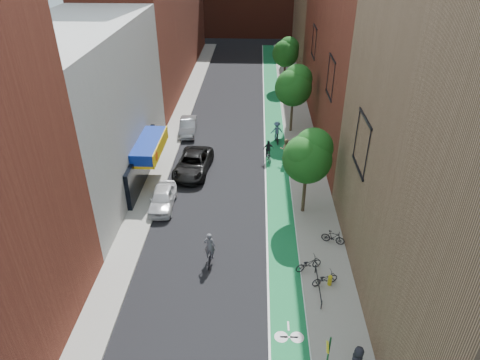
# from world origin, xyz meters

# --- Properties ---
(ground) EXTENTS (160.00, 160.00, 0.00)m
(ground) POSITION_xyz_m (0.00, 0.00, 0.00)
(ground) COLOR black
(ground) RESTS_ON ground
(bike_lane) EXTENTS (2.00, 68.00, 0.01)m
(bike_lane) POSITION_xyz_m (4.00, 26.00, 0.01)
(bike_lane) COLOR #147133
(bike_lane) RESTS_ON ground
(sidewalk_left) EXTENTS (2.00, 68.00, 0.15)m
(sidewalk_left) POSITION_xyz_m (-6.00, 26.00, 0.07)
(sidewalk_left) COLOR gray
(sidewalk_left) RESTS_ON ground
(sidewalk_right) EXTENTS (3.00, 68.00, 0.15)m
(sidewalk_right) POSITION_xyz_m (6.50, 26.00, 0.07)
(sidewalk_right) COLOR gray
(sidewalk_right) RESTS_ON ground
(building_left_white) EXTENTS (8.00, 20.00, 12.00)m
(building_left_white) POSITION_xyz_m (-11.00, 14.00, 6.00)
(building_left_white) COLOR silver
(building_left_white) RESTS_ON ground
(building_right_near_tan) EXTENTS (8.00, 20.00, 18.00)m
(building_right_near_tan) POSITION_xyz_m (12.00, 2.00, 9.00)
(building_right_near_tan) COLOR #8C6B4C
(building_right_near_tan) RESTS_ON ground
(building_right_mid_red) EXTENTS (8.00, 28.00, 22.00)m
(building_right_mid_red) POSITION_xyz_m (12.00, 26.00, 11.00)
(building_right_mid_red) COLOR maroon
(building_right_mid_red) RESTS_ON ground
(tree_near) EXTENTS (3.40, 3.36, 6.42)m
(tree_near) POSITION_xyz_m (5.65, 10.02, 4.66)
(tree_near) COLOR #332619
(tree_near) RESTS_ON ground
(tree_mid) EXTENTS (3.55, 3.53, 6.74)m
(tree_mid) POSITION_xyz_m (5.65, 24.02, 4.89)
(tree_mid) COLOR #332619
(tree_mid) RESTS_ON ground
(tree_far) EXTENTS (3.30, 3.25, 6.21)m
(tree_far) POSITION_xyz_m (5.65, 38.02, 4.50)
(tree_far) COLOR #332619
(tree_far) RESTS_ON ground
(sign_pole) EXTENTS (0.13, 0.71, 3.00)m
(sign_pole) POSITION_xyz_m (5.38, -3.50, 1.84)
(sign_pole) COLOR #194C26
(sign_pole) RESTS_ON sidewalk_right
(parked_car_white) EXTENTS (1.81, 4.26, 1.44)m
(parked_car_white) POSITION_xyz_m (-4.60, 10.37, 0.72)
(parked_car_white) COLOR silver
(parked_car_white) RESTS_ON ground
(parked_car_black) EXTENTS (3.13, 5.92, 1.59)m
(parked_car_black) POSITION_xyz_m (-3.05, 15.56, 0.79)
(parked_car_black) COLOR black
(parked_car_black) RESTS_ON ground
(parked_car_silver) EXTENTS (1.81, 4.50, 1.45)m
(parked_car_silver) POSITION_xyz_m (-4.60, 23.35, 0.73)
(parked_car_silver) COLOR gray
(parked_car_silver) RESTS_ON ground
(cyclist_lead) EXTENTS (0.68, 1.64, 2.17)m
(cyclist_lead) POSITION_xyz_m (-0.54, 4.41, 0.76)
(cyclist_lead) COLOR black
(cyclist_lead) RESTS_ON ground
(cyclist_lane_near) EXTENTS (0.92, 1.55, 2.19)m
(cyclist_lane_near) POSITION_xyz_m (4.70, 17.63, 0.99)
(cyclist_lane_near) COLOR black
(cyclist_lane_near) RESTS_ON ground
(cyclist_lane_mid) EXTENTS (1.02, 1.99, 1.93)m
(cyclist_lane_mid) POSITION_xyz_m (3.24, 17.81, 0.70)
(cyclist_lane_mid) COLOR black
(cyclist_lane_mid) RESTS_ON ground
(cyclist_lane_far) EXTENTS (1.23, 1.79, 2.11)m
(cyclist_lane_far) POSITION_xyz_m (4.11, 21.54, 0.95)
(cyclist_lane_far) COLOR black
(cyclist_lane_far) RESTS_ON ground
(parked_bike_near) EXTENTS (1.68, 1.09, 0.84)m
(parked_bike_near) POSITION_xyz_m (6.21, 2.67, 0.57)
(parked_bike_near) COLOR black
(parked_bike_near) RESTS_ON sidewalk_right
(parked_bike_mid) EXTENTS (1.58, 0.95, 0.92)m
(parked_bike_mid) POSITION_xyz_m (7.23, 6.42, 0.61)
(parked_bike_mid) COLOR black
(parked_bike_mid) RESTS_ON sidewalk_right
(parked_bike_far) EXTENTS (1.79, 1.25, 0.89)m
(parked_bike_far) POSITION_xyz_m (5.40, 3.85, 0.60)
(parked_bike_far) COLOR black
(parked_bike_far) RESTS_ON sidewalk_right
(fire_hydrant) EXTENTS (0.25, 0.25, 0.71)m
(fire_hydrant) POSITION_xyz_m (6.50, 2.63, 0.53)
(fire_hydrant) COLOR gold
(fire_hydrant) RESTS_ON sidewalk_right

